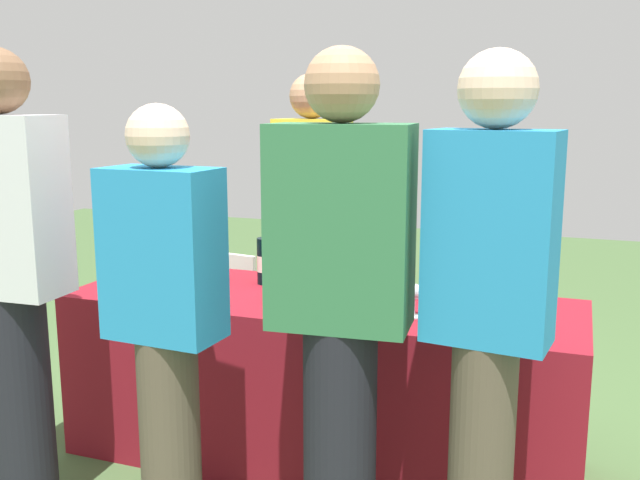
{
  "coord_description": "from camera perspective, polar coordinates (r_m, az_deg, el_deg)",
  "views": [
    {
      "loc": [
        1.0,
        -2.73,
        1.53
      ],
      "look_at": [
        0.0,
        0.0,
        0.98
      ],
      "focal_mm": 39.91,
      "sensor_mm": 36.0,
      "label": 1
    }
  ],
  "objects": [
    {
      "name": "ground_plane",
      "position": [
        3.28,
        0.0,
        -16.99
      ],
      "size": [
        12.0,
        12.0,
        0.0
      ],
      "primitive_type": "plane",
      "color": "#476638"
    },
    {
      "name": "tasting_table",
      "position": [
        3.13,
        0.0,
        -11.09
      ],
      "size": [
        2.16,
        0.72,
        0.73
      ],
      "primitive_type": "cube",
      "color": "maroon",
      "rests_on": "ground_plane"
    },
    {
      "name": "wine_bottle_0",
      "position": [
        3.46,
        -12.2,
        -0.93
      ],
      "size": [
        0.07,
        0.07,
        0.33
      ],
      "color": "black",
      "rests_on": "tasting_table"
    },
    {
      "name": "wine_bottle_1",
      "position": [
        3.32,
        -8.92,
        -1.24
      ],
      "size": [
        0.07,
        0.07,
        0.32
      ],
      "color": "black",
      "rests_on": "tasting_table"
    },
    {
      "name": "wine_bottle_2",
      "position": [
        3.24,
        -4.37,
        -1.61
      ],
      "size": [
        0.08,
        0.08,
        0.3
      ],
      "color": "black",
      "rests_on": "tasting_table"
    },
    {
      "name": "wine_bottle_3",
      "position": [
        3.07,
        1.31,
        -2.33
      ],
      "size": [
        0.07,
        0.07,
        0.31
      ],
      "color": "black",
      "rests_on": "tasting_table"
    },
    {
      "name": "wine_bottle_4",
      "position": [
        3.07,
        5.98,
        -2.3
      ],
      "size": [
        0.08,
        0.08,
        0.32
      ],
      "color": "black",
      "rests_on": "tasting_table"
    },
    {
      "name": "wine_bottle_5",
      "position": [
        3.01,
        8.93,
        -2.59
      ],
      "size": [
        0.08,
        0.08,
        0.31
      ],
      "color": "black",
      "rests_on": "tasting_table"
    },
    {
      "name": "wine_bottle_6",
      "position": [
        2.95,
        11.55,
        -3.12
      ],
      "size": [
        0.07,
        0.07,
        0.3
      ],
      "color": "black",
      "rests_on": "tasting_table"
    },
    {
      "name": "wine_glass_0",
      "position": [
        3.15,
        -13.3,
        -2.4
      ],
      "size": [
        0.07,
        0.07,
        0.14
      ],
      "color": "silver",
      "rests_on": "tasting_table"
    },
    {
      "name": "wine_glass_1",
      "position": [
        2.95,
        -3.28,
        -2.99
      ],
      "size": [
        0.07,
        0.07,
        0.14
      ],
      "color": "silver",
      "rests_on": "tasting_table"
    },
    {
      "name": "wine_glass_2",
      "position": [
        2.85,
        4.05,
        -3.63
      ],
      "size": [
        0.07,
        0.07,
        0.14
      ],
      "color": "silver",
      "rests_on": "tasting_table"
    },
    {
      "name": "wine_glass_3",
      "position": [
        2.75,
        7.59,
        -4.27
      ],
      "size": [
        0.06,
        0.06,
        0.13
      ],
      "color": "silver",
      "rests_on": "tasting_table"
    },
    {
      "name": "wine_glass_4",
      "position": [
        2.72,
        11.66,
        -4.55
      ],
      "size": [
        0.07,
        0.07,
        0.14
      ],
      "color": "silver",
      "rests_on": "tasting_table"
    },
    {
      "name": "server_pouring",
      "position": [
        3.68,
        -0.65,
        1.42
      ],
      "size": [
        0.39,
        0.25,
        1.69
      ],
      "rotation": [
        0.0,
        0.0,
        3.0
      ],
      "color": "#3F3351",
      "rests_on": "ground_plane"
    },
    {
      "name": "guest_0",
      "position": [
        2.81,
        -23.55,
        -2.21
      ],
      "size": [
        0.42,
        0.24,
        1.73
      ],
      "rotation": [
        0.0,
        0.0,
        0.05
      ],
      "color": "black",
      "rests_on": "ground_plane"
    },
    {
      "name": "guest_1",
      "position": [
        2.45,
        -12.31,
        -6.03
      ],
      "size": [
        0.39,
        0.23,
        1.54
      ],
      "rotation": [
        0.0,
        0.0,
        -0.06
      ],
      "color": "brown",
      "rests_on": "ground_plane"
    },
    {
      "name": "guest_2",
      "position": [
        2.25,
        1.66,
        -5.04
      ],
      "size": [
        0.45,
        0.28,
        1.7
      ],
      "rotation": [
        0.0,
        0.0,
        0.09
      ],
      "color": "black",
      "rests_on": "ground_plane"
    },
    {
      "name": "guest_3",
      "position": [
        2.18,
        13.29,
        -5.43
      ],
      "size": [
        0.39,
        0.24,
        1.69
      ],
      "rotation": [
        0.0,
        0.0,
        -0.13
      ],
      "color": "brown",
      "rests_on": "ground_plane"
    },
    {
      "name": "menu_board",
      "position": [
        4.2,
        -8.06,
        -5.65
      ],
      "size": [
        0.5,
        0.11,
        0.7
      ],
      "primitive_type": "cube",
      "rotation": [
        0.0,
        0.0,
        -0.16
      ],
      "color": "white",
      "rests_on": "ground_plane"
    }
  ]
}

